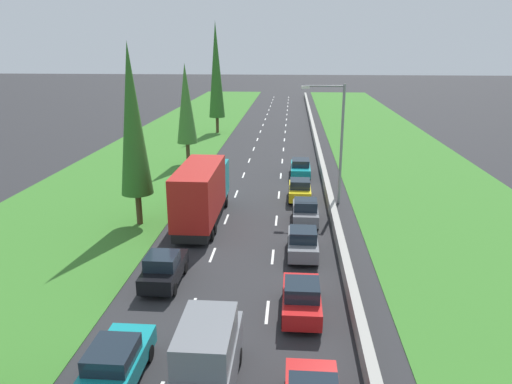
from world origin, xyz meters
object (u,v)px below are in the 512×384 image
object	(u,v)px
grey_hatchback_right_lane	(303,242)
red_hatchback_right_lane	(302,298)
grey_hatchback_right_lane_fifth	(305,211)
black_hatchback_left_lane	(164,269)
teal_sedan_right_lane_seventh	(300,168)
grey_van_centre_lane	(208,357)
red_box_truck_left_lane	(202,192)
poplar_tree_second	(132,121)
yellow_hatchback_right_lane	(300,190)
street_light_mast	(337,136)
teal_sedan_left_lane	(114,365)
poplar_tree_fourth	(216,70)
poplar_tree_third	(186,104)

from	to	relation	value
grey_hatchback_right_lane	red_hatchback_right_lane	bearing A→B (deg)	-91.52
grey_hatchback_right_lane_fifth	black_hatchback_left_lane	world-z (taller)	same
teal_sedan_right_lane_seventh	black_hatchback_left_lane	bearing A→B (deg)	-108.29
grey_van_centre_lane	red_box_truck_left_lane	distance (m)	16.93
poplar_tree_second	yellow_hatchback_right_lane	bearing A→B (deg)	29.54
red_box_truck_left_lane	street_light_mast	xyz separation A→B (m)	(9.31, 5.07, 3.05)
red_hatchback_right_lane	teal_sedan_left_lane	xyz separation A→B (m)	(-6.68, -5.16, -0.02)
red_hatchback_right_lane	teal_sedan_left_lane	size ratio (longest dim) A/B	0.87
teal_sedan_left_lane	poplar_tree_second	world-z (taller)	poplar_tree_second
red_hatchback_right_lane	black_hatchback_left_lane	size ratio (longest dim) A/B	1.00
grey_van_centre_lane	yellow_hatchback_right_lane	size ratio (longest dim) A/B	1.26
grey_van_centre_lane	street_light_mast	bearing A→B (deg)	74.35
grey_van_centre_lane	black_hatchback_left_lane	bearing A→B (deg)	115.02
red_box_truck_left_lane	poplar_tree_fourth	size ratio (longest dim) A/B	0.63
grey_van_centre_lane	poplar_tree_second	size ratio (longest dim) A/B	0.41
red_hatchback_right_lane	yellow_hatchback_right_lane	size ratio (longest dim) A/B	1.00
grey_hatchback_right_lane	grey_hatchback_right_lane_fifth	bearing A→B (deg)	87.16
grey_van_centre_lane	teal_sedan_right_lane_seventh	distance (m)	29.66
grey_hatchback_right_lane_fifth	teal_sedan_right_lane_seventh	bearing A→B (deg)	90.74
black_hatchback_left_lane	street_light_mast	xyz separation A→B (m)	(9.67, 13.95, 4.40)
grey_van_centre_lane	street_light_mast	xyz separation A→B (m)	(6.07, 21.67, 3.83)
teal_sedan_right_lane_seventh	poplar_tree_third	world-z (taller)	poplar_tree_third
grey_hatchback_right_lane	yellow_hatchback_right_lane	size ratio (longest dim) A/B	1.00
grey_hatchback_right_lane_fifth	yellow_hatchback_right_lane	distance (m)	5.12
street_light_mast	black_hatchback_left_lane	bearing A→B (deg)	-124.75
poplar_tree_third	red_box_truck_left_lane	bearing A→B (deg)	-74.76
yellow_hatchback_right_lane	street_light_mast	size ratio (longest dim) A/B	0.43
poplar_tree_fourth	teal_sedan_left_lane	bearing A→B (deg)	-85.29
grey_van_centre_lane	teal_sedan_right_lane_seventh	size ratio (longest dim) A/B	1.09
yellow_hatchback_right_lane	poplar_tree_third	size ratio (longest dim) A/B	0.39
teal_sedan_left_lane	black_hatchback_left_lane	size ratio (longest dim) A/B	1.15
black_hatchback_left_lane	yellow_hatchback_right_lane	distance (m)	16.09
grey_van_centre_lane	poplar_tree_second	world-z (taller)	poplar_tree_second
yellow_hatchback_right_lane	black_hatchback_left_lane	bearing A→B (deg)	-115.90
poplar_tree_fourth	street_light_mast	xyz separation A→B (m)	(13.72, -30.31, -3.26)
poplar_tree_fourth	yellow_hatchback_right_lane	bearing A→B (deg)	-69.61
grey_hatchback_right_lane_fifth	street_light_mast	world-z (taller)	street_light_mast
teal_sedan_left_lane	poplar_tree_third	size ratio (longest dim) A/B	0.45
yellow_hatchback_right_lane	red_hatchback_right_lane	bearing A→B (deg)	-90.42
teal_sedan_right_lane_seventh	poplar_tree_second	bearing A→B (deg)	-129.46
poplar_tree_second	street_light_mast	size ratio (longest dim) A/B	1.33
yellow_hatchback_right_lane	teal_sedan_right_lane_seventh	distance (m)	7.25
black_hatchback_left_lane	poplar_tree_fourth	size ratio (longest dim) A/B	0.26
poplar_tree_second	red_hatchback_right_lane	bearing A→B (deg)	-44.92
grey_hatchback_right_lane	street_light_mast	world-z (taller)	street_light_mast
red_hatchback_right_lane	poplar_tree_third	world-z (taller)	poplar_tree_third
grey_van_centre_lane	poplar_tree_fourth	world-z (taller)	poplar_tree_fourth
teal_sedan_left_lane	grey_hatchback_right_lane_fifth	distance (m)	18.40
grey_hatchback_right_lane	poplar_tree_third	bearing A→B (deg)	117.41
grey_hatchback_right_lane_fifth	yellow_hatchback_right_lane	bearing A→B (deg)	93.52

